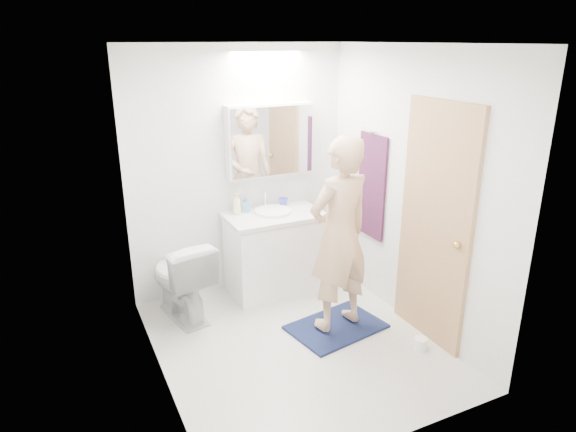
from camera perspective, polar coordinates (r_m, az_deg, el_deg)
floor at (r=4.44m, az=0.84°, el=-13.99°), size 2.50×2.50×0.00m
ceiling at (r=3.71m, az=1.03°, el=18.76°), size 2.50×2.50×0.00m
wall_back at (r=5.01m, az=-5.50°, el=4.94°), size 2.50×0.00×2.50m
wall_front at (r=2.93m, az=12.01°, el=-6.10°), size 2.50×0.00×2.50m
wall_left at (r=3.58m, az=-15.02°, el=-1.55°), size 0.00×2.50×2.50m
wall_right at (r=4.49m, az=13.60°, el=2.77°), size 0.00×2.50×2.50m
vanity_cabinet at (r=5.11m, az=-1.51°, el=-4.30°), size 0.90×0.55×0.78m
countertop at (r=4.96m, az=-1.56°, el=0.05°), size 0.95×0.58×0.04m
sink_basin at (r=4.98m, az=-1.70°, el=0.53°), size 0.36×0.36×0.03m
faucet at (r=5.12m, az=-2.58°, el=1.83°), size 0.02×0.02×0.16m
medicine_cabinet at (r=4.99m, az=-2.04°, el=8.47°), size 0.88×0.14×0.70m
mirror_panel at (r=4.92m, az=-1.68°, el=8.33°), size 0.84×0.01×0.66m
toilet at (r=4.73m, az=-11.94°, el=-6.86°), size 0.55×0.81×0.76m
bath_rug at (r=4.65m, az=5.40°, el=-12.23°), size 0.88×0.68×0.02m
person at (r=4.26m, az=5.77°, el=-2.12°), size 0.67×0.50×1.68m
door at (r=4.29m, az=16.09°, el=-1.05°), size 0.04×0.80×2.00m
door_knob at (r=4.08m, az=18.36°, el=-3.10°), size 0.06×0.06×0.06m
towel at (r=4.92m, az=9.32°, el=3.30°), size 0.02×0.42×1.00m
towel_hook at (r=4.80m, az=9.53°, el=9.25°), size 0.07×0.02×0.02m
soap_bottle_a at (r=4.94m, az=-5.75°, el=1.38°), size 0.11×0.11×0.21m
soap_bottle_b at (r=5.01m, az=-4.70°, el=1.37°), size 0.10×0.10×0.16m
toothbrush_cup at (r=5.15m, az=-0.53°, el=1.53°), size 0.11×0.11×0.09m
toilet_paper_roll at (r=4.47m, az=14.60°, el=-13.66°), size 0.11×0.11×0.10m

